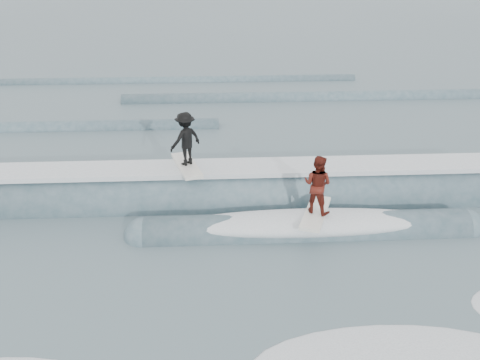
{
  "coord_description": "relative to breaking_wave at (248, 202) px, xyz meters",
  "views": [
    {
      "loc": [
        -0.77,
        -8.11,
        7.49
      ],
      "look_at": [
        0.0,
        5.9,
        1.1
      ],
      "focal_mm": 40.0,
      "sensor_mm": 36.0,
      "label": 1
    }
  ],
  "objects": [
    {
      "name": "ground",
      "position": [
        -0.29,
        -6.55,
        -0.04
      ],
      "size": [
        160.0,
        160.0,
        0.0
      ],
      "primitive_type": "plane",
      "color": "#3E525A",
      "rests_on": "ground"
    },
    {
      "name": "breaking_wave",
      "position": [
        0.0,
        0.0,
        0.0
      ],
      "size": [
        23.35,
        3.83,
        2.11
      ],
      "color": "#395560",
      "rests_on": "ground"
    },
    {
      "name": "surfer_black",
      "position": [
        -1.86,
        0.36,
        1.91
      ],
      "size": [
        1.19,
        2.07,
        1.72
      ],
      "color": "silver",
      "rests_on": "ground"
    },
    {
      "name": "surfer_red",
      "position": [
        1.72,
        -1.84,
        1.32
      ],
      "size": [
        1.21,
        2.07,
        1.73
      ],
      "color": "white",
      "rests_on": "ground"
    },
    {
      "name": "far_swells",
      "position": [
        -2.43,
        11.1,
        -0.04
      ],
      "size": [
        39.25,
        8.65,
        0.8
      ],
      "color": "#395560",
      "rests_on": "ground"
    }
  ]
}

